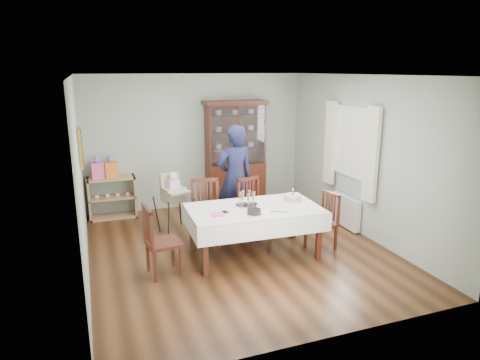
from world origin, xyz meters
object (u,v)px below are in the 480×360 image
sideboard (112,197)px  chair_far_right (254,220)px  china_cabinet (235,152)px  woman (235,178)px  gift_bag_orange (111,168)px  champagne_tray (247,202)px  gift_bag_pink (97,169)px  dining_table (254,231)px  chair_end_right (321,232)px  birthday_cake (293,198)px  chair_far_left (206,226)px  high_chair (174,209)px  chair_end_left (163,254)px

sideboard → chair_far_right: bearing=-40.4°
china_cabinet → chair_far_right: bearing=-99.7°
woman → gift_bag_orange: (-1.99, 1.35, 0.05)m
woman → champagne_tray: size_ratio=5.27×
woman → gift_bag_pink: (-2.24, 1.35, 0.05)m
chair_far_right → champagne_tray: chair_far_right is taller
dining_table → chair_end_right: chair_end_right is taller
champagne_tray → birthday_cake: size_ratio=1.15×
dining_table → woman: (0.10, 1.16, 0.55)m
chair_far_left → sideboard: bearing=136.8°
sideboard → chair_far_right: size_ratio=0.89×
gift_bag_orange → chair_far_left: bearing=-54.9°
chair_end_right → birthday_cake: bearing=-131.2°
high_chair → champagne_tray: high_chair is taller
gift_bag_orange → birthday_cake: bearing=-43.5°
chair_far_right → china_cabinet: bearing=67.8°
dining_table → chair_far_right: chair_far_right is taller
chair_far_left → gift_bag_orange: bearing=136.6°
champagne_tray → gift_bag_orange: bearing=127.6°
champagne_tray → gift_bag_pink: size_ratio=0.85×
birthday_cake → dining_table: bearing=-174.0°
dining_table → chair_end_right: (1.10, -0.15, -0.12)m
china_cabinet → chair_far_right: (-0.32, -1.84, -0.82)m
high_chair → gift_bag_orange: 1.60m
gift_bag_pink → gift_bag_orange: size_ratio=0.99×
chair_far_left → woman: woman is taller
gift_bag_pink → gift_bag_orange: bearing=0.0°
dining_table → gift_bag_pink: (-2.14, 2.51, 0.60)m
chair_far_left → gift_bag_pink: gift_bag_pink is taller
sideboard → chair_end_right: chair_end_right is taller
chair_end_right → champagne_tray: bearing=-117.4°
sideboard → chair_end_left: 2.74m
chair_end_left → chair_end_right: chair_end_left is taller
china_cabinet → chair_end_right: china_cabinet is taller
high_chair → gift_bag_pink: gift_bag_pink is taller
china_cabinet → woman: bearing=-109.9°
sideboard → woman: 2.49m
sideboard → birthday_cake: birthday_cake is taller
dining_table → sideboard: sideboard is taller
dining_table → gift_bag_orange: 3.20m
champagne_tray → gift_bag_orange: gift_bag_orange is taller
dining_table → woman: bearing=85.1°
china_cabinet → gift_bag_pink: (-2.73, 0.00, -0.14)m
chair_far_right → sideboard: bearing=127.2°
gift_bag_orange → champagne_tray: bearing=-52.4°
china_cabinet → chair_far_left: (-1.16, -1.87, -0.81)m
chair_end_right → champagne_tray: 1.32m
gift_bag_orange → china_cabinet: bearing=-0.0°
dining_table → china_cabinet: china_cabinet is taller
chair_far_right → birthday_cake: (0.41, -0.60, 0.52)m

